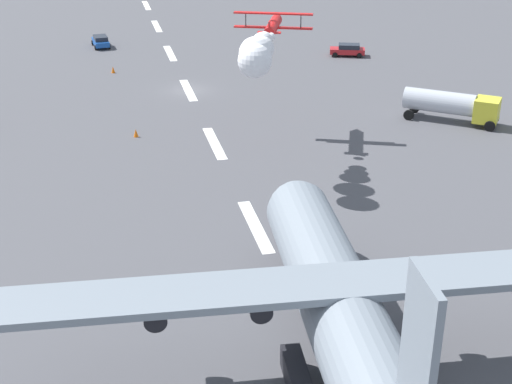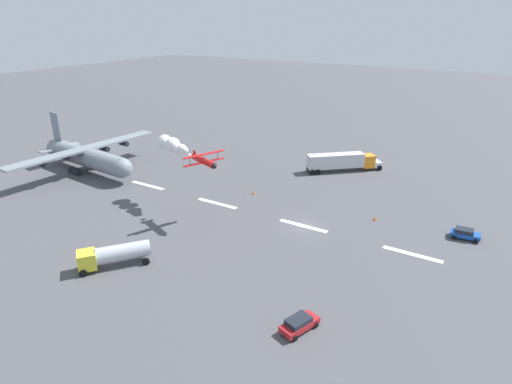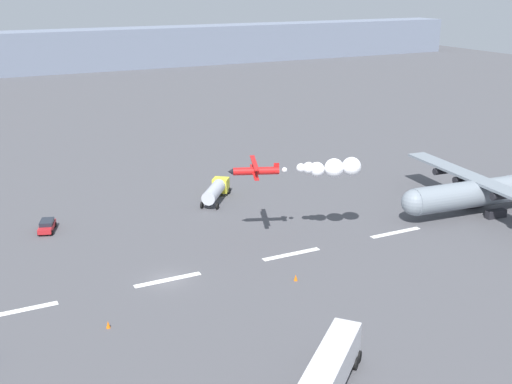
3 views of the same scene
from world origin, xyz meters
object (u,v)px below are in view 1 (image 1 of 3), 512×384
(fuel_tanker_truck, at_px, (452,104))
(stunt_biplane_red, at_px, (260,49))
(traffic_cone_far, at_px, (136,133))
(followme_car_yellow, at_px, (101,41))
(traffic_cone_near, at_px, (113,70))
(cargo_transport_plane, at_px, (338,298))
(airport_staff_sedan, at_px, (348,50))

(fuel_tanker_truck, bearing_deg, stunt_biplane_red, -72.38)
(fuel_tanker_truck, height_order, traffic_cone_far, fuel_tanker_truck)
(followme_car_yellow, distance_m, traffic_cone_far, 34.98)
(followme_car_yellow, xyz_separation_m, traffic_cone_near, (12.95, 0.92, -0.44))
(cargo_transport_plane, bearing_deg, followme_car_yellow, -172.31)
(airport_staff_sedan, bearing_deg, stunt_biplane_red, -30.52)
(traffic_cone_near, bearing_deg, followme_car_yellow, -175.93)
(airport_staff_sedan, distance_m, traffic_cone_near, 29.46)
(airport_staff_sedan, bearing_deg, cargo_transport_plane, -20.00)
(cargo_transport_plane, height_order, airport_staff_sedan, cargo_transport_plane)
(cargo_transport_plane, xyz_separation_m, airport_staff_sedan, (-57.64, 20.98, -2.56))
(followme_car_yellow, relative_size, traffic_cone_near, 5.60)
(traffic_cone_far, bearing_deg, fuel_tanker_truck, 84.94)
(stunt_biplane_red, xyz_separation_m, followme_car_yellow, (-44.08, -11.28, -9.03))
(followme_car_yellow, xyz_separation_m, traffic_cone_far, (34.93, 1.83, -0.44))
(fuel_tanker_truck, xyz_separation_m, traffic_cone_near, (-24.63, -30.82, -1.37))
(fuel_tanker_truck, bearing_deg, traffic_cone_near, -128.63)
(traffic_cone_near, xyz_separation_m, traffic_cone_far, (21.98, 0.91, 0.00))
(stunt_biplane_red, relative_size, followme_car_yellow, 3.93)
(followme_car_yellow, height_order, traffic_cone_near, followme_car_yellow)
(stunt_biplane_red, xyz_separation_m, traffic_cone_far, (-9.14, -9.46, -9.46))
(cargo_transport_plane, bearing_deg, traffic_cone_near, -171.49)
(stunt_biplane_red, height_order, fuel_tanker_truck, stunt_biplane_red)
(followme_car_yellow, bearing_deg, airport_staff_sedan, 68.86)
(fuel_tanker_truck, height_order, followme_car_yellow, fuel_tanker_truck)
(cargo_transport_plane, distance_m, stunt_biplane_red, 26.18)
(followme_car_yellow, bearing_deg, fuel_tanker_truck, 40.18)
(cargo_transport_plane, height_order, fuel_tanker_truck, cargo_transport_plane)
(followme_car_yellow, distance_m, airport_staff_sedan, 32.54)
(stunt_biplane_red, bearing_deg, fuel_tanker_truck, 107.62)
(cargo_transport_plane, xyz_separation_m, followme_car_yellow, (-69.37, -9.37, -2.56))
(followme_car_yellow, bearing_deg, traffic_cone_far, 2.99)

